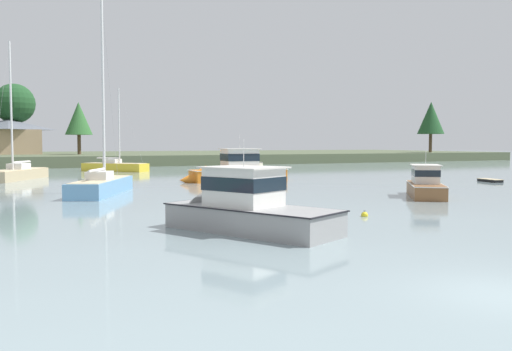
# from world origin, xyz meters

# --- Properties ---
(ground_plane) EXTENTS (400.00, 400.00, 0.00)m
(ground_plane) POSITION_xyz_m (0.00, 0.00, 0.00)
(ground_plane) COLOR gray
(far_shore_bank) EXTENTS (173.11, 49.50, 1.71)m
(far_shore_bank) POSITION_xyz_m (0.00, 97.85, 0.86)
(far_shore_bank) COLOR #4C563D
(far_shore_bank) RESTS_ON ground
(sailboat_sand) EXTENTS (6.34, 9.69, 14.29)m
(sailboat_sand) POSITION_xyz_m (-10.87, 49.19, 0.30)
(sailboat_sand) COLOR tan
(sailboat_sand) RESTS_ON ground
(dinghy_black) EXTENTS (1.45, 2.68, 0.38)m
(dinghy_black) POSITION_xyz_m (30.04, 27.56, 0.10)
(dinghy_black) COLOR black
(dinghy_black) RESTS_ON ground
(cruiser_orange) EXTENTS (10.56, 3.03, 5.51)m
(cruiser_orange) POSITION_xyz_m (7.79, 38.30, 0.73)
(cruiser_orange) COLOR orange
(cruiser_orange) RESTS_ON ground
(sailboat_yellow) EXTENTS (8.01, 7.86, 11.49)m
(sailboat_yellow) POSITION_xyz_m (0.83, 61.52, 0.27)
(sailboat_yellow) COLOR gold
(sailboat_yellow) RESTS_ON ground
(cruiser_cream) EXTENTS (7.71, 5.83, 3.80)m
(cruiser_cream) POSITION_xyz_m (17.06, 58.16, 0.51)
(cruiser_cream) COLOR beige
(cruiser_cream) RESTS_ON ground
(cruiser_wood) EXTENTS (5.72, 6.92, 3.90)m
(cruiser_wood) POSITION_xyz_m (14.90, 19.53, 0.54)
(cruiser_wood) COLOR brown
(cruiser_wood) RESTS_ON ground
(cruiser_grey) EXTENTS (6.26, 8.82, 4.81)m
(cruiser_grey) POSITION_xyz_m (-2.42, 11.61, 0.62)
(cruiser_grey) COLOR gray
(cruiser_grey) RESTS_ON ground
(sailboat_skyblue) EXTENTS (5.94, 9.66, 15.08)m
(sailboat_skyblue) POSITION_xyz_m (-5.30, 30.08, 0.32)
(sailboat_skyblue) COLOR #669ECC
(sailboat_skyblue) RESTS_ON ground
(mooring_buoy_yellow) EXTENTS (0.35, 0.35, 0.40)m
(mooring_buoy_yellow) POSITION_xyz_m (4.99, 12.74, 0.06)
(mooring_buoy_yellow) COLOR yellow
(mooring_buoy_yellow) RESTS_ON ground
(shore_tree_center_left) EXTENTS (7.15, 7.15, 12.65)m
(shore_tree_center_left) POSITION_xyz_m (-11.01, 96.52, 10.74)
(shore_tree_center_left) COLOR brown
(shore_tree_center_left) RESTS_ON far_shore_bank
(shore_tree_far_left) EXTENTS (5.56, 5.56, 10.72)m
(shore_tree_far_left) POSITION_xyz_m (69.49, 78.81, 8.98)
(shore_tree_far_left) COLOR brown
(shore_tree_far_left) RESTS_ON far_shore_bank
(shore_tree_left_mid) EXTENTS (4.61, 4.61, 9.05)m
(shore_tree_left_mid) POSITION_xyz_m (-0.92, 87.63, 7.88)
(shore_tree_left_mid) COLOR brown
(shore_tree_left_mid) RESTS_ON far_shore_bank
(cottage_near_water) EXTENTS (11.40, 8.93, 6.12)m
(cottage_near_water) POSITION_xyz_m (-12.05, 94.46, 4.87)
(cottage_near_water) COLOR tan
(cottage_near_water) RESTS_ON far_shore_bank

